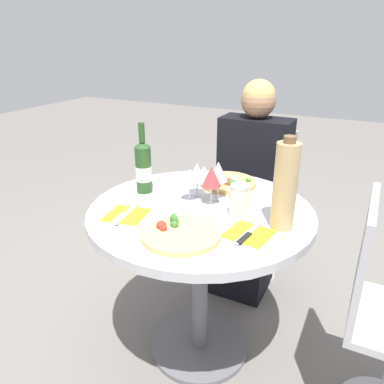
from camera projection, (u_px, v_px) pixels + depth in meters
The scene contains 16 objects.
ground_plane at pixel (199, 347), 1.82m from camera, with size 12.00×12.00×0.00m, color slate.
dining_table at pixel (200, 238), 1.59m from camera, with size 0.92×0.92×0.75m.
chair_behind_diner at pixel (254, 205), 2.28m from camera, with size 0.38×0.38×0.90m.
seated_diner at pixel (248, 200), 2.13m from camera, with size 0.39×0.40×1.19m.
pizza_large at pixel (180, 232), 1.32m from camera, with size 0.29×0.29×0.05m.
pizza_small_far at pixel (229, 182), 1.77m from camera, with size 0.27×0.27×0.05m.
wine_bottle at pixel (143, 167), 1.65m from camera, with size 0.07×0.07×0.31m.
tall_carafe at pixel (285, 186), 1.32m from camera, with size 0.09×0.09×0.34m.
sugar_shaker at pixel (239, 201), 1.45m from camera, with size 0.08×0.08×0.13m.
wine_glass_front_left at pixel (190, 178), 1.57m from camera, with size 0.08×0.08×0.14m.
wine_glass_back_right at pixel (218, 172), 1.58m from camera, with size 0.08×0.08×0.17m.
wine_glass_back_left at pixel (197, 172), 1.63m from camera, with size 0.07×0.07×0.15m.
wine_glass_front_right at pixel (211, 177), 1.52m from camera, with size 0.08×0.08×0.17m.
wine_glass_center at pixel (204, 174), 1.57m from camera, with size 0.08×0.08×0.15m.
place_setting_left at pixel (126, 215), 1.47m from camera, with size 0.17×0.19×0.01m.
place_setting_right at pixel (248, 234), 1.33m from camera, with size 0.17×0.19×0.01m.
Camera 1 is at (0.60, -1.26, 1.40)m, focal length 35.00 mm.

